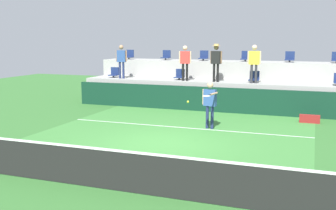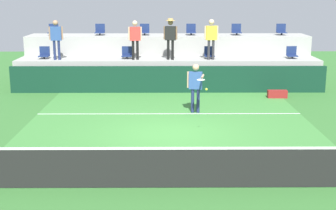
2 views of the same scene
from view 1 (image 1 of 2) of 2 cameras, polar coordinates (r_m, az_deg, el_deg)
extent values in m
plane|color=#336B2D|center=(12.51, -1.11, -5.50)|extent=(40.00, 40.00, 0.00)
cube|color=#3D7F38|center=(13.42, 0.44, -4.46)|extent=(9.00, 10.00, 0.01)
cube|color=white|center=(14.71, 2.27, -3.23)|extent=(9.00, 0.06, 0.00)
cube|color=black|center=(8.92, -10.55, -8.73)|extent=(10.40, 0.01, 0.87)
cube|color=white|center=(8.80, -10.63, -6.02)|extent=(10.40, 0.02, 0.05)
cube|color=#0F3323|center=(18.02, 5.79, 0.81)|extent=(13.00, 0.16, 1.10)
cube|color=#9E9E99|center=(19.26, 6.76, 1.56)|extent=(13.00, 1.80, 1.25)
cube|color=#9E9E99|center=(20.95, 7.92, 3.33)|extent=(13.00, 1.80, 2.10)
cylinder|color=#2D2D33|center=(20.93, -7.75, 4.02)|extent=(0.08, 0.08, 0.10)
cube|color=navy|center=(20.92, -7.75, 4.21)|extent=(0.44, 0.40, 0.04)
cube|color=navy|center=(21.06, -7.53, 4.82)|extent=(0.44, 0.04, 0.38)
cylinder|color=#2D2D33|center=(19.52, 1.59, 3.72)|extent=(0.08, 0.08, 0.10)
cube|color=navy|center=(19.52, 1.59, 3.93)|extent=(0.44, 0.40, 0.04)
cube|color=navy|center=(19.67, 1.76, 4.58)|extent=(0.44, 0.04, 0.38)
cylinder|color=#2D2D33|center=(18.71, 12.05, 3.28)|extent=(0.08, 0.08, 0.10)
cube|color=navy|center=(18.70, 12.06, 3.49)|extent=(0.44, 0.40, 0.04)
cube|color=navy|center=(18.86, 12.16, 4.17)|extent=(0.44, 0.04, 0.38)
cylinder|color=#2D2D33|center=(22.46, -5.56, 6.58)|extent=(0.08, 0.08, 0.10)
cube|color=navy|center=(22.45, -5.57, 6.76)|extent=(0.44, 0.40, 0.04)
cube|color=navy|center=(22.61, -5.38, 7.32)|extent=(0.44, 0.04, 0.38)
cylinder|color=#2D2D33|center=(21.61, -0.35, 6.52)|extent=(0.08, 0.08, 0.10)
cube|color=navy|center=(21.61, -0.35, 6.71)|extent=(0.44, 0.40, 0.04)
cube|color=navy|center=(21.77, -0.18, 7.28)|extent=(0.44, 0.04, 0.38)
cylinder|color=#2D2D33|center=(20.98, 5.00, 6.40)|extent=(0.08, 0.08, 0.10)
cube|color=navy|center=(20.97, 5.01, 6.60)|extent=(0.44, 0.40, 0.04)
cube|color=navy|center=(21.14, 5.14, 7.18)|extent=(0.44, 0.04, 0.38)
cylinder|color=#2D2D33|center=(20.52, 10.88, 6.21)|extent=(0.08, 0.08, 0.10)
cube|color=navy|center=(20.52, 10.89, 6.41)|extent=(0.44, 0.40, 0.04)
cube|color=navy|center=(20.69, 10.98, 7.01)|extent=(0.44, 0.04, 0.38)
cylinder|color=#2D2D33|center=(20.29, 16.82, 5.95)|extent=(0.08, 0.08, 0.10)
cube|color=navy|center=(20.29, 16.83, 6.15)|extent=(0.44, 0.40, 0.04)
cube|color=navy|center=(20.46, 16.88, 6.76)|extent=(0.44, 0.04, 0.38)
cylinder|color=navy|center=(14.61, 5.58, -1.71)|extent=(0.13, 0.13, 0.83)
cylinder|color=navy|center=(14.54, 6.27, -1.78)|extent=(0.13, 0.13, 0.83)
cube|color=#2D4C8C|center=(14.45, 5.97, 1.03)|extent=(0.47, 0.25, 0.59)
sphere|color=tan|center=(14.40, 6.00, 2.81)|extent=(0.26, 0.26, 0.23)
cylinder|color=tan|center=(14.56, 5.03, 1.17)|extent=(0.08, 0.08, 0.56)
cylinder|color=tan|center=(14.09, 6.53, 1.60)|extent=(0.15, 0.53, 0.07)
cylinder|color=black|center=(13.75, 5.94, 1.43)|extent=(0.08, 0.26, 0.04)
ellipsoid|color=silver|center=(13.50, 5.46, 1.29)|extent=(0.31, 0.36, 0.03)
cylinder|color=navy|center=(20.38, -6.83, 4.91)|extent=(0.12, 0.12, 0.82)
cylinder|color=navy|center=(20.31, -6.33, 4.90)|extent=(0.12, 0.12, 0.82)
cube|color=#2D4C8C|center=(20.30, -6.62, 6.88)|extent=(0.46, 0.22, 0.58)
sphere|color=#A87A5B|center=(20.29, -6.64, 8.14)|extent=(0.24, 0.24, 0.22)
cylinder|color=#A87A5B|center=(20.39, -7.30, 6.92)|extent=(0.08, 0.08, 0.55)
cylinder|color=#A87A5B|center=(20.21, -5.93, 6.93)|extent=(0.08, 0.08, 0.55)
cylinder|color=black|center=(19.10, 2.14, 4.67)|extent=(0.13, 0.13, 0.81)
cylinder|color=black|center=(19.08, 2.70, 4.66)|extent=(0.13, 0.13, 0.81)
cube|color=red|center=(19.04, 2.43, 6.74)|extent=(0.47, 0.26, 0.57)
sphere|color=beige|center=(19.03, 2.44, 8.07)|extent=(0.26, 0.26, 0.22)
cylinder|color=beige|center=(19.07, 1.67, 6.80)|extent=(0.08, 0.08, 0.54)
cylinder|color=beige|center=(19.02, 3.20, 6.78)|extent=(0.08, 0.08, 0.54)
cylinder|color=black|center=(18.73, 6.53, 4.55)|extent=(0.13, 0.13, 0.83)
cylinder|color=black|center=(18.65, 7.05, 4.52)|extent=(0.13, 0.13, 0.83)
cube|color=black|center=(18.65, 6.83, 6.70)|extent=(0.48, 0.28, 0.59)
sphere|color=#846047|center=(18.63, 6.86, 8.08)|extent=(0.27, 0.27, 0.22)
cylinder|color=#846047|center=(18.76, 6.12, 6.78)|extent=(0.08, 0.08, 0.55)
cylinder|color=#846047|center=(18.53, 7.55, 6.72)|extent=(0.08, 0.08, 0.55)
cylinder|color=tan|center=(18.63, 6.86, 8.32)|extent=(0.49, 0.49, 0.01)
cylinder|color=tan|center=(18.63, 6.86, 8.46)|extent=(0.28, 0.28, 0.09)
cylinder|color=#2D2D33|center=(18.37, 11.74, 4.34)|extent=(0.12, 0.12, 0.84)
cylinder|color=#2D2D33|center=(18.37, 12.34, 4.32)|extent=(0.12, 0.12, 0.84)
cube|color=yellow|center=(18.33, 12.11, 6.55)|extent=(0.47, 0.24, 0.59)
sphere|color=beige|center=(18.31, 12.16, 7.98)|extent=(0.25, 0.25, 0.23)
cylinder|color=beige|center=(18.33, 11.29, 6.64)|extent=(0.08, 0.08, 0.56)
cylinder|color=beige|center=(18.32, 12.94, 6.58)|extent=(0.08, 0.08, 0.56)
sphere|color=#CCE033|center=(11.51, 2.85, 0.45)|extent=(0.07, 0.07, 0.07)
cube|color=maroon|center=(16.52, 19.41, -1.86)|extent=(0.76, 0.28, 0.30)
camera|label=2|loc=(5.18, -98.83, 8.77)|focal=51.70mm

